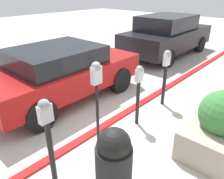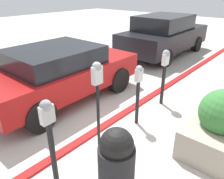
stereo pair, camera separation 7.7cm
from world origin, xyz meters
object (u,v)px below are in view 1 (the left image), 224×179
object	(u,v)px
parking_meter_second	(97,87)
parking_meter_nearest	(48,130)
parking_meter_middle	(139,87)
parked_car_rear	(167,35)
planter_box	(220,130)
trash_bin	(114,166)
parked_car_middle	(62,71)
parking_meter_fourth	(166,68)

from	to	relation	value
parking_meter_second	parking_meter_nearest	bearing A→B (deg)	-177.10
parking_meter_middle	parked_car_rear	size ratio (longest dim) A/B	0.28
planter_box	trash_bin	bearing A→B (deg)	159.71
parked_car_middle	trash_bin	distance (m)	3.28
parking_meter_nearest	parking_meter_second	xyz separation A→B (m)	(0.96, 0.05, 0.29)
parked_car_rear	parking_meter_nearest	bearing A→B (deg)	-163.31
parking_meter_middle	parking_meter_fourth	xyz separation A→B (m)	(1.11, 0.04, 0.08)
parking_meter_fourth	planter_box	distance (m)	1.88
parking_meter_middle	parking_meter_fourth	bearing A→B (deg)	2.13
parking_meter_nearest	trash_bin	distance (m)	0.98
parking_meter_second	planter_box	bearing A→B (deg)	-51.84
parking_meter_second	parking_meter_middle	size ratio (longest dim) A/B	1.25
parked_car_middle	trash_bin	size ratio (longest dim) A/B	3.49
parked_car_middle	trash_bin	xyz separation A→B (m)	(-1.38, -2.97, -0.16)
parking_meter_second	parking_meter_fourth	size ratio (longest dim) A/B	1.18
parked_car_rear	planter_box	bearing A→B (deg)	-143.00
parking_meter_fourth	parked_car_rear	world-z (taller)	parked_car_rear
planter_box	trash_bin	world-z (taller)	planter_box
parking_meter_fourth	parked_car_rear	xyz separation A→B (m)	(3.91, 2.15, -0.08)
parking_meter_second	parked_car_middle	bearing A→B (deg)	69.50
parking_meter_nearest	planter_box	distance (m)	2.72
parking_meter_nearest	parking_meter_fourth	bearing A→B (deg)	0.68
parking_meter_second	parking_meter_fourth	world-z (taller)	parking_meter_second
parking_meter_middle	parking_meter_fourth	world-z (taller)	parking_meter_fourth
parking_meter_nearest	trash_bin	xyz separation A→B (m)	(0.35, -0.85, -0.33)
trash_bin	parked_car_rear	bearing A→B (deg)	24.43
parking_meter_middle	planter_box	distance (m)	1.59
parking_meter_fourth	parked_car_rear	bearing A→B (deg)	28.79
parked_car_rear	parking_meter_fourth	bearing A→B (deg)	-151.76
planter_box	trash_bin	size ratio (longest dim) A/B	1.15
parked_car_middle	trash_bin	world-z (taller)	parked_car_middle
parking_meter_middle	parking_meter_nearest	bearing A→B (deg)	179.88
parked_car_rear	trash_bin	xyz separation A→B (m)	(-6.70, -3.04, -0.27)
parking_meter_nearest	parked_car_rear	world-z (taller)	parked_car_rear
trash_bin	parking_meter_second	bearing A→B (deg)	56.27
trash_bin	parking_meter_nearest	bearing A→B (deg)	112.50
parking_meter_middle	parked_car_middle	xyz separation A→B (m)	(-0.30, 2.12, -0.11)
parking_meter_second	trash_bin	size ratio (longest dim) A/B	1.43
parking_meter_fourth	parked_car_middle	xyz separation A→B (m)	(-1.41, 2.08, -0.19)
trash_bin	parking_meter_fourth	bearing A→B (deg)	17.76
parking_meter_nearest	parking_meter_middle	distance (m)	2.03
parking_meter_middle	parking_meter_fourth	size ratio (longest dim) A/B	0.95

